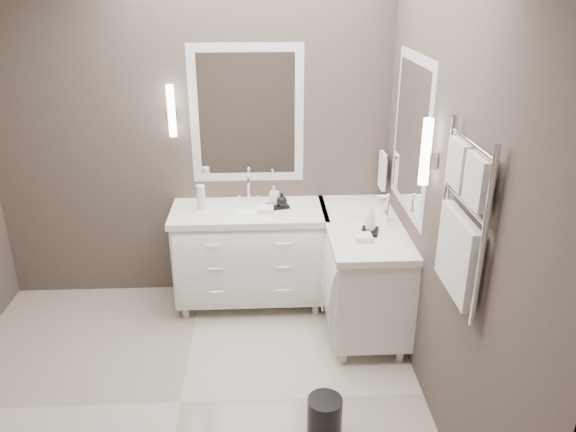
{
  "coord_description": "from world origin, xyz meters",
  "views": [
    {
      "loc": [
        0.56,
        -2.92,
        2.53
      ],
      "look_at": [
        0.74,
        0.7,
        1.01
      ],
      "focal_mm": 35.0,
      "sensor_mm": 36.0,
      "label": 1
    }
  ],
  "objects_px": {
    "towel_ladder": "(461,227)",
    "waste_bin": "(324,419)",
    "vanity_back": "(250,250)",
    "vanity_right": "(362,266)"
  },
  "relations": [
    {
      "from": "towel_ladder",
      "to": "waste_bin",
      "type": "xyz_separation_m",
      "value": [
        -0.65,
        0.05,
        -1.25
      ]
    },
    {
      "from": "vanity_back",
      "to": "waste_bin",
      "type": "height_order",
      "value": "vanity_back"
    },
    {
      "from": "vanity_back",
      "to": "waste_bin",
      "type": "distance_m",
      "value": 1.68
    },
    {
      "from": "towel_ladder",
      "to": "vanity_right",
      "type": "bearing_deg",
      "value": 99.84
    },
    {
      "from": "vanity_right",
      "to": "towel_ladder",
      "type": "distance_m",
      "value": 1.6
    },
    {
      "from": "waste_bin",
      "to": "vanity_back",
      "type": "bearing_deg",
      "value": 105.91
    },
    {
      "from": "vanity_back",
      "to": "waste_bin",
      "type": "relative_size",
      "value": 4.28
    },
    {
      "from": "vanity_back",
      "to": "towel_ladder",
      "type": "bearing_deg",
      "value": -55.9
    },
    {
      "from": "vanity_back",
      "to": "towel_ladder",
      "type": "height_order",
      "value": "towel_ladder"
    },
    {
      "from": "towel_ladder",
      "to": "waste_bin",
      "type": "relative_size",
      "value": 3.11
    }
  ]
}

